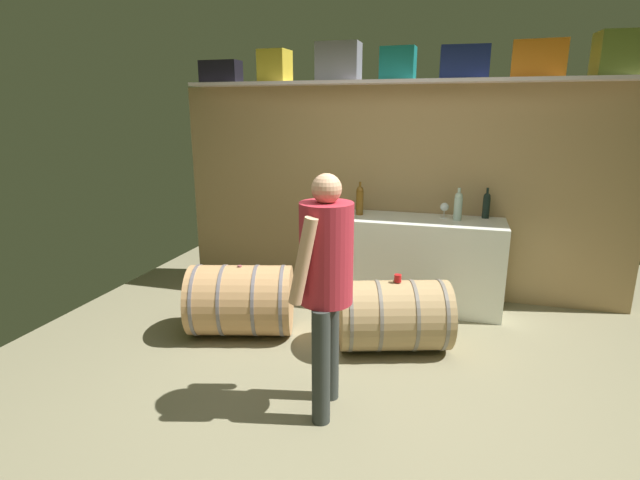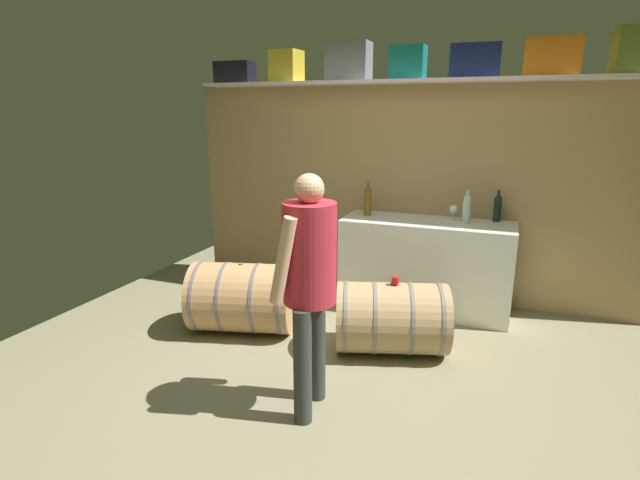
# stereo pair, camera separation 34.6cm
# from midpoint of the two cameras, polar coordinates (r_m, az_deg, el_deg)

# --- Properties ---
(ground_plane) EXTENTS (5.76, 7.51, 0.02)m
(ground_plane) POSITION_cam_midpoint_polar(r_m,az_deg,el_deg) (3.86, 2.29, -14.18)
(ground_plane) COLOR gray
(back_wall_panel) EXTENTS (4.56, 0.10, 2.11)m
(back_wall_panel) POSITION_cam_midpoint_polar(r_m,az_deg,el_deg) (5.02, 6.85, 5.57)
(back_wall_panel) COLOR tan
(back_wall_panel) RESTS_ON ground
(high_shelf_board) EXTENTS (4.19, 0.40, 0.03)m
(high_shelf_board) POSITION_cam_midpoint_polar(r_m,az_deg,el_deg) (4.82, 6.95, 17.98)
(high_shelf_board) COLOR silver
(high_shelf_board) RESTS_ON back_wall_panel
(toolcase_black) EXTENTS (0.41, 0.21, 0.22)m
(toolcase_black) POSITION_cam_midpoint_polar(r_m,az_deg,el_deg) (5.43, -13.49, 18.68)
(toolcase_black) COLOR black
(toolcase_black) RESTS_ON high_shelf_board
(toolcase_yellow) EXTENTS (0.30, 0.28, 0.31)m
(toolcase_yellow) POSITION_cam_midpoint_polar(r_m,az_deg,el_deg) (5.17, -7.37, 19.64)
(toolcase_yellow) COLOR yellow
(toolcase_yellow) RESTS_ON high_shelf_board
(toolcase_grey) EXTENTS (0.41, 0.25, 0.35)m
(toolcase_grey) POSITION_cam_midpoint_polar(r_m,az_deg,el_deg) (4.96, 0.08, 20.24)
(toolcase_grey) COLOR gray
(toolcase_grey) RESTS_ON high_shelf_board
(toolcase_teal) EXTENTS (0.33, 0.20, 0.30)m
(toolcase_teal) POSITION_cam_midpoint_polar(r_m,az_deg,el_deg) (4.83, 7.00, 19.93)
(toolcase_teal) COLOR #167F78
(toolcase_teal) RESTS_ON high_shelf_board
(toolcase_navy) EXTENTS (0.44, 0.32, 0.28)m
(toolcase_navy) POSITION_cam_midpoint_polar(r_m,az_deg,el_deg) (4.77, 14.50, 19.56)
(toolcase_navy) COLOR navy
(toolcase_navy) RESTS_ON high_shelf_board
(toolcase_orange) EXTENTS (0.45, 0.28, 0.31)m
(toolcase_orange) POSITION_cam_midpoint_polar(r_m,az_deg,el_deg) (4.78, 22.37, 19.09)
(toolcase_orange) COLOR orange
(toolcase_orange) RESTS_ON high_shelf_board
(toolcase_olive) EXTENTS (0.33, 0.31, 0.36)m
(toolcase_olive) POSITION_cam_midpoint_polar(r_m,az_deg,el_deg) (4.87, 29.68, 18.50)
(toolcase_olive) COLOR olive
(toolcase_olive) RESTS_ON high_shelf_board
(work_cabinet) EXTENTS (1.58, 0.58, 0.87)m
(work_cabinet) POSITION_cam_midpoint_polar(r_m,az_deg,el_deg) (4.79, 9.43, -2.65)
(work_cabinet) COLOR white
(work_cabinet) RESTS_ON ground
(wine_bottle_clear) EXTENTS (0.08, 0.08, 0.31)m
(wine_bottle_clear) POSITION_cam_midpoint_polar(r_m,az_deg,el_deg) (4.66, 13.92, 3.94)
(wine_bottle_clear) COLOR #AEC8BB
(wine_bottle_clear) RESTS_ON work_cabinet
(wine_bottle_amber) EXTENTS (0.07, 0.07, 0.33)m
(wine_bottle_amber) POSITION_cam_midpoint_polar(r_m,az_deg,el_deg) (4.78, 2.64, 4.72)
(wine_bottle_amber) COLOR brown
(wine_bottle_amber) RESTS_ON work_cabinet
(wine_bottle_dark) EXTENTS (0.07, 0.07, 0.29)m
(wine_bottle_dark) POSITION_cam_midpoint_polar(r_m,az_deg,el_deg) (4.84, 17.08, 3.96)
(wine_bottle_dark) COLOR black
(wine_bottle_dark) RESTS_ON work_cabinet
(wine_glass) EXTENTS (0.08, 0.08, 0.15)m
(wine_glass) POSITION_cam_midpoint_polar(r_m,az_deg,el_deg) (4.75, 12.43, 3.74)
(wine_glass) COLOR white
(wine_glass) RESTS_ON work_cabinet
(wine_barrel_near) EXTENTS (0.99, 0.79, 0.58)m
(wine_barrel_near) POSITION_cam_midpoint_polar(r_m,az_deg,el_deg) (3.94, 6.18, -8.83)
(wine_barrel_near) COLOR tan
(wine_barrel_near) RESTS_ON ground
(wine_barrel_far) EXTENTS (0.99, 0.80, 0.61)m
(wine_barrel_far) POSITION_cam_midpoint_polar(r_m,az_deg,el_deg) (4.25, -11.59, -6.97)
(wine_barrel_far) COLOR tan
(wine_barrel_far) RESTS_ON ground
(tasting_cup) EXTENTS (0.06, 0.06, 0.06)m
(tasting_cup) POSITION_cam_midpoint_polar(r_m,az_deg,el_deg) (3.82, 6.59, -4.52)
(tasting_cup) COLOR red
(tasting_cup) RESTS_ON wine_barrel_near
(winemaker_pouring) EXTENTS (0.35, 0.45, 1.52)m
(winemaker_pouring) POSITION_cam_midpoint_polar(r_m,az_deg,el_deg) (2.91, -2.79, -3.75)
(winemaker_pouring) COLOR #303431
(winemaker_pouring) RESTS_ON ground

